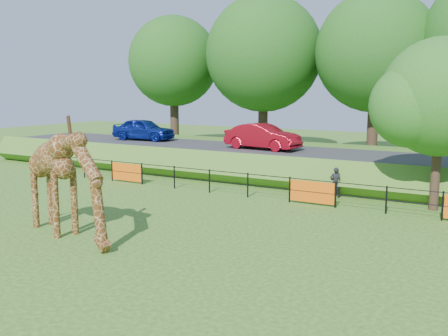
# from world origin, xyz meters

# --- Properties ---
(ground) EXTENTS (90.00, 90.00, 0.00)m
(ground) POSITION_xyz_m (0.00, 0.00, 0.00)
(ground) COLOR #2A5E17
(ground) RESTS_ON ground
(giraffe) EXTENTS (4.96, 2.25, 3.50)m
(giraffe) POSITION_xyz_m (-2.28, -0.29, 1.75)
(giraffe) COLOR #583012
(giraffe) RESTS_ON ground
(perimeter_fence) EXTENTS (28.07, 0.10, 1.10)m
(perimeter_fence) POSITION_xyz_m (0.00, 8.00, 0.55)
(perimeter_fence) COLOR black
(perimeter_fence) RESTS_ON ground
(embankment) EXTENTS (40.00, 9.00, 1.30)m
(embankment) POSITION_xyz_m (0.00, 15.50, 0.65)
(embankment) COLOR #2A5E17
(embankment) RESTS_ON ground
(road) EXTENTS (40.00, 5.00, 0.12)m
(road) POSITION_xyz_m (0.00, 14.00, 1.36)
(road) COLOR #2A2A2C
(road) RESTS_ON embankment
(car_blue) EXTENTS (4.35, 2.11, 1.43)m
(car_blue) POSITION_xyz_m (-11.16, 14.53, 2.13)
(car_blue) COLOR #13289C
(car_blue) RESTS_ON road
(car_red) EXTENTS (4.48, 1.97, 1.43)m
(car_red) POSITION_xyz_m (-2.11, 13.86, 2.14)
(car_red) COLOR #A40B1B
(car_red) RESTS_ON road
(visitor) EXTENTS (0.56, 0.42, 1.37)m
(visitor) POSITION_xyz_m (3.42, 9.82, 0.69)
(visitor) COLOR black
(visitor) RESTS_ON ground
(tree_east) EXTENTS (5.40, 4.71, 6.76)m
(tree_east) POSITION_xyz_m (7.60, 9.63, 4.28)
(tree_east) COLOR black
(tree_east) RESTS_ON ground
(bg_tree_line) EXTENTS (37.30, 8.80, 11.82)m
(bg_tree_line) POSITION_xyz_m (1.89, 22.00, 7.19)
(bg_tree_line) COLOR black
(bg_tree_line) RESTS_ON ground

